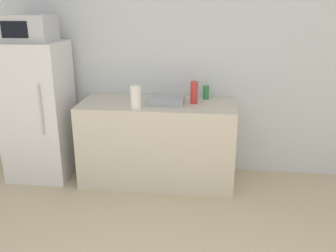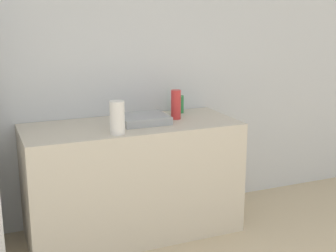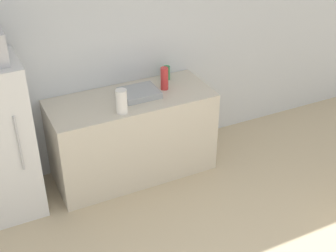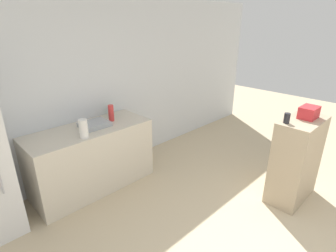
{
  "view_description": "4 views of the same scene",
  "coord_description": "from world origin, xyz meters",
  "px_view_note": "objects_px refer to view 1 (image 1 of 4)",
  "views": [
    {
      "loc": [
        0.38,
        -0.93,
        1.93
      ],
      "look_at": [
        0.06,
        1.87,
        0.98
      ],
      "focal_mm": 40.0,
      "sensor_mm": 36.0,
      "label": 1
    },
    {
      "loc": [
        -1.24,
        -0.46,
        1.74
      ],
      "look_at": [
        -0.08,
        2.32,
        0.99
      ],
      "focal_mm": 50.0,
      "sensor_mm": 36.0,
      "label": 2
    },
    {
      "loc": [
        -1.62,
        -0.97,
        3.05
      ],
      "look_at": [
        -0.11,
        2.11,
        0.96
      ],
      "focal_mm": 50.0,
      "sensor_mm": 36.0,
      "label": 3
    },
    {
      "loc": [
        -1.67,
        -0.19,
        2.21
      ],
      "look_at": [
        0.36,
        1.86,
        1.06
      ],
      "focal_mm": 28.0,
      "sensor_mm": 36.0,
      "label": 4
    }
  ],
  "objects_px": {
    "refrigerator": "(38,111)",
    "bottle_short": "(206,92)",
    "bottle_tall": "(194,93)",
    "microwave": "(28,28)",
    "paper_towel_roll": "(136,97)"
  },
  "relations": [
    {
      "from": "bottle_tall",
      "to": "bottle_short",
      "type": "bearing_deg",
      "value": 58.3
    },
    {
      "from": "microwave",
      "to": "bottle_tall",
      "type": "relative_size",
      "value": 2.12
    },
    {
      "from": "microwave",
      "to": "paper_towel_roll",
      "type": "bearing_deg",
      "value": -11.08
    },
    {
      "from": "refrigerator",
      "to": "bottle_tall",
      "type": "xyz_separation_m",
      "value": [
        1.71,
        0.04,
        0.25
      ]
    },
    {
      "from": "refrigerator",
      "to": "bottle_short",
      "type": "relative_size",
      "value": 10.29
    },
    {
      "from": "refrigerator",
      "to": "microwave",
      "type": "xyz_separation_m",
      "value": [
        -0.0,
        -0.0,
        0.89
      ]
    },
    {
      "from": "refrigerator",
      "to": "bottle_tall",
      "type": "height_order",
      "value": "refrigerator"
    },
    {
      "from": "bottle_tall",
      "to": "paper_towel_roll",
      "type": "distance_m",
      "value": 0.63
    },
    {
      "from": "bottle_tall",
      "to": "refrigerator",
      "type": "bearing_deg",
      "value": -178.52
    },
    {
      "from": "refrigerator",
      "to": "bottle_short",
      "type": "height_order",
      "value": "refrigerator"
    },
    {
      "from": "paper_towel_roll",
      "to": "bottle_short",
      "type": "bearing_deg",
      "value": 34.13
    },
    {
      "from": "bottle_tall",
      "to": "paper_towel_roll",
      "type": "xyz_separation_m",
      "value": [
        -0.57,
        -0.27,
        0.0
      ]
    },
    {
      "from": "refrigerator",
      "to": "microwave",
      "type": "bearing_deg",
      "value": -107.8
    },
    {
      "from": "bottle_short",
      "to": "paper_towel_roll",
      "type": "bearing_deg",
      "value": -145.87
    },
    {
      "from": "refrigerator",
      "to": "bottle_short",
      "type": "distance_m",
      "value": 1.86
    }
  ]
}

